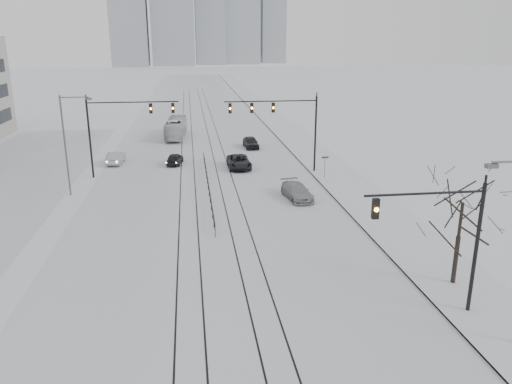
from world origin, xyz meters
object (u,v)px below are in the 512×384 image
Objects in this scene: sedan_nb_front at (239,162)px; sedan_nb_far at (251,142)px; traffic_mast_near at (448,232)px; sedan_sb_outer at (116,158)px; bare_tree at (462,211)px; sedan_sb_inner at (175,159)px; box_truck at (176,128)px; sedan_nb_right at (297,192)px.

sedan_nb_front is 10.81m from sedan_nb_far.
traffic_mast_near is 1.67× the size of sedan_sb_outer.
bare_tree reaches higher than sedan_nb_front.
sedan_nb_far is (-4.44, 42.32, -3.84)m from traffic_mast_near.
bare_tree is at bearing 126.99° from sedan_sb_inner.
sedan_nb_far is at bearing 143.33° from box_truck.
bare_tree is 40.08m from sedan_nb_far.
bare_tree is 18.39m from sedan_nb_right.
sedan_sb_inner is 0.81× the size of sedan_nb_right.
bare_tree is at bearing 51.24° from traffic_mast_near.
traffic_mast_near is 32.83m from sedan_nb_front.
sedan_nb_front reaches higher than sedan_sb_outer.
sedan_nb_far is 12.98m from box_truck.
bare_tree reaches higher than sedan_nb_right.
sedan_sb_inner is 0.74× the size of sedan_nb_front.
sedan_nb_front is at bearing 114.97° from box_truck.
sedan_sb_outer is 0.83× the size of sedan_nb_front.
traffic_mast_near reaches higher than bare_tree.
bare_tree is 0.61× the size of box_truck.
box_truck is (-7.17, 18.98, 0.70)m from sedan_nb_front.
bare_tree is 40.31m from sedan_sb_outer.
sedan_nb_right is (-3.08, 20.13, -3.88)m from traffic_mast_near.
sedan_sb_outer is 0.99× the size of sedan_nb_far.
sedan_nb_right is 32.65m from box_truck.
box_truck reaches higher than sedan_nb_front.
sedan_nb_front is (13.70, -3.94, 0.01)m from sedan_sb_outer.
bare_tree reaches higher than sedan_sb_outer.
bare_tree is 1.20× the size of sedan_nb_front.
sedan_nb_far is at bearing -153.28° from sedan_sb_outer.
sedan_nb_far is (2.62, 10.48, 0.02)m from sedan_nb_front.
traffic_mast_near is 37.49m from sedan_sb_inner.
sedan_nb_far is at bearing 95.98° from traffic_mast_near.
sedan_sb_outer reaches higher than sedan_nb_right.
sedan_sb_outer is at bearing 162.46° from sedan_nb_front.
sedan_nb_right is at bearing 143.34° from sedan_sb_outer.
sedan_sb_inner is at bearing -144.04° from sedan_nb_far.
sedan_sb_inner is at bearing 157.61° from sedan_nb_front.
sedan_sb_outer is at bearing 120.12° from traffic_mast_near.
sedan_sb_outer is at bearing -1.29° from sedan_sb_inner.
bare_tree is 1.31× the size of sedan_nb_right.
traffic_mast_near reaches higher than box_truck.
sedan_nb_front reaches higher than sedan_nb_right.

